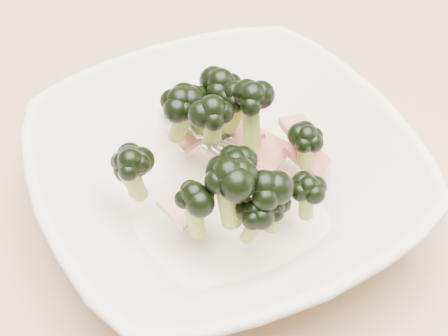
{
  "coord_description": "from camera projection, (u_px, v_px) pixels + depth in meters",
  "views": [
    {
      "loc": [
        -0.2,
        -0.39,
        1.18
      ],
      "look_at": [
        -0.07,
        -0.05,
        0.8
      ],
      "focal_mm": 50.0,
      "sensor_mm": 36.0,
      "label": 1
    }
  ],
  "objects": [
    {
      "name": "broccoli_dish",
      "position": [
        224.0,
        174.0,
        0.53
      ],
      "size": [
        0.34,
        0.34,
        0.12
      ],
      "color": "beige",
      "rests_on": "dining_table"
    },
    {
      "name": "dining_table",
      "position": [
        268.0,
        211.0,
        0.68
      ],
      "size": [
        1.2,
        0.8,
        0.75
      ],
      "color": "tan",
      "rests_on": "ground"
    }
  ]
}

